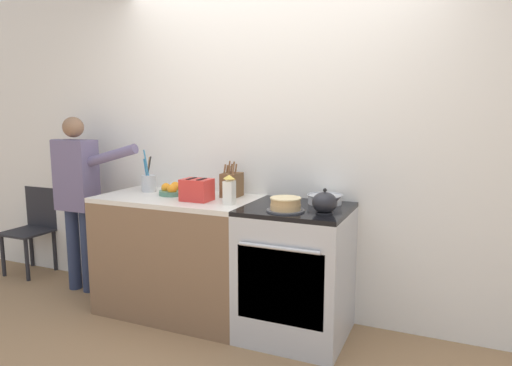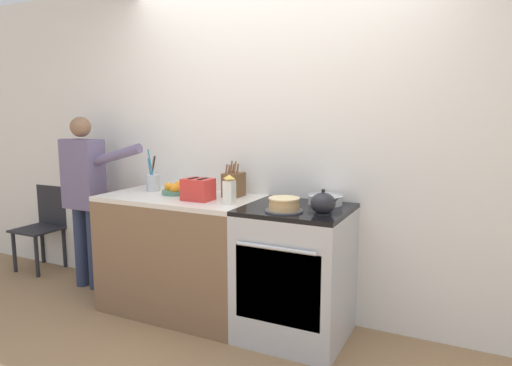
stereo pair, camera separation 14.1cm
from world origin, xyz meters
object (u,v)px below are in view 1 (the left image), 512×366
Objects in this scene: stove_range at (296,272)px; dining_chair at (35,224)px; tea_kettle at (325,203)px; utensil_crock at (149,182)px; mixing_bowl at (325,199)px; milk_carton at (229,190)px; layer_cake at (286,205)px; knife_block at (232,184)px; person_baker at (78,190)px; fruit_bowl at (172,190)px; toaster at (197,190)px.

stove_range reaches higher than dining_chair.
utensil_crock is (-1.51, 0.22, 0.01)m from tea_kettle.
stove_range is 1.12× the size of dining_chair.
utensil_crock is at bearing -177.06° from mixing_bowl.
milk_carton reaches higher than mixing_bowl.
layer_cake is 0.38m from mixing_bowl.
milk_carton reaches higher than tea_kettle.
utensil_crock reaches higher than knife_block.
milk_carton is (0.83, -0.21, 0.02)m from utensil_crock.
mixing_bowl is 0.73× the size of utensil_crock.
person_baker reaches higher than stove_range.
tea_kettle reaches higher than layer_cake.
knife_block is (-0.72, -0.01, 0.06)m from mixing_bowl.
dining_chair is at bearing 174.95° from stove_range.
stove_range is at bearing 12.81° from milk_carton.
milk_carton reaches higher than dining_chair.
utensil_crock is 0.27m from fruit_bowl.
mixing_bowl is 1.18× the size of fruit_bowl.
person_baker reaches higher than fruit_bowl.
person_baker is (-0.69, -0.07, -0.09)m from utensil_crock.
layer_cake is 0.25m from tea_kettle.
mixing_bowl is at bearing 6.37° from fruit_bowl.
mixing_bowl is 0.90× the size of knife_block.
layer_cake is 0.71m from toaster.
toaster is (-0.16, -0.24, -0.01)m from knife_block.
fruit_bowl is (-1.17, -0.13, 0.00)m from mixing_bowl.
utensil_crock is 0.41× the size of dining_chair.
tea_kettle is 0.96m from toaster.
tea_kettle is at bearing -2.26° from toaster.
knife_block is 0.80× the size of utensil_crock.
stove_range is 3.72× the size of mixing_bowl.
toaster reaches higher than tea_kettle.
layer_cake reaches higher than stove_range.
dining_chair is at bearing 173.57° from fruit_bowl.
mixing_bowl is 2.95m from dining_chair.
dining_chair is (-2.31, 0.35, -0.55)m from milk_carton.
tea_kettle is 0.85m from knife_block.
milk_carton is (0.12, -0.27, 0.01)m from knife_block.
fruit_bowl is 0.95m from person_baker.
milk_carton is 2.40m from dining_chair.
tea_kettle reaches higher than fruit_bowl.
dining_chair is at bearing 171.71° from layer_cake.
utensil_crock is at bearing 162.05° from toaster.
stove_range is at bearing 8.05° from person_baker.
milk_carton is at bearing -14.11° from utensil_crock.
stove_range is 1.40m from utensil_crock.
knife_block is 1.21× the size of toaster.
knife_block is at bearing 113.34° from milk_carton.
toaster reaches higher than fruit_bowl.
stove_range is 0.61× the size of person_baker.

